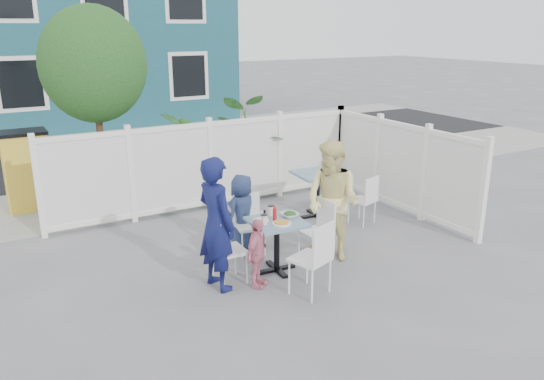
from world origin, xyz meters
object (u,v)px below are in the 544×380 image
main_table (277,232)px  toddler (257,254)px  chair_back (249,219)px  man (216,224)px  utility_cabinet (27,172)px  chair_left (224,246)px  chair_near (316,254)px  boy (242,213)px  chair_right (320,226)px  spare_table (318,183)px  woman (333,201)px

main_table → toddler: (-0.45, -0.28, -0.11)m
chair_back → man: size_ratio=0.51×
chair_back → toddler: toddler is taller
utility_cabinet → man: man is taller
chair_left → chair_near: (0.84, -0.87, 0.04)m
chair_left → man: 0.36m
boy → toddler: bearing=49.3°
chair_right → toddler: bearing=101.5°
chair_near → utility_cabinet: bearing=97.2°
chair_back → toddler: 1.13m
chair_left → chair_back: bearing=135.9°
spare_table → woman: (-0.80, -1.53, 0.24)m
utility_cabinet → man: 4.82m
utility_cabinet → chair_right: size_ratio=1.58×
spare_table → chair_back: 1.90m
boy → chair_left: bearing=28.1°
chair_near → main_table: bearing=74.8°
main_table → woman: bearing=-0.2°
spare_table → man: size_ratio=0.47×
main_table → chair_near: (0.06, -0.83, -0.01)m
spare_table → chair_back: size_ratio=0.93×
toddler → main_table: bearing=-7.5°
spare_table → chair_right: 1.80m
utility_cabinet → toddler: 5.23m
woman → boy: (-0.98, 0.90, -0.28)m
main_table → chair_right: (0.73, 0.03, -0.05)m
utility_cabinet → chair_back: 4.52m
chair_near → chair_left: bearing=114.4°
man → chair_right: bearing=-99.3°
chair_back → chair_right: bearing=146.1°
chair_back → boy: boy is taller
woman → toddler: bearing=-99.9°
utility_cabinet → toddler: (2.15, -4.75, -0.24)m
chair_back → chair_left: bearing=55.5°
chair_right → chair_near: size_ratio=0.92×
chair_right → boy: (-0.80, 0.87, 0.07)m
chair_left → chair_right: 1.50m
main_table → chair_back: 0.78m
utility_cabinet → spare_table: bearing=-34.8°
main_table → chair_left: (-0.77, 0.03, -0.04)m
chair_near → spare_table: bearing=35.4°
woman → toddler: 1.45m
chair_right → man: size_ratio=0.51×
chair_back → man: bearing=53.4°
main_table → spare_table: spare_table is taller
chair_left → boy: boy is taller
spare_table → chair_near: (-1.66, -2.36, -0.06)m
utility_cabinet → chair_back: size_ratio=1.59×
chair_near → toddler: 0.76m
utility_cabinet → man: size_ratio=0.81×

